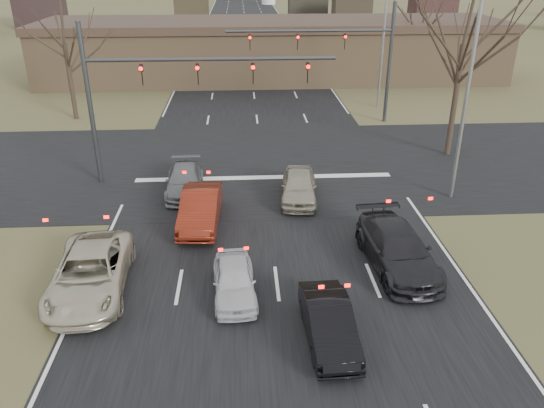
{
  "coord_description": "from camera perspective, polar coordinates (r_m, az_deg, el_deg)",
  "views": [
    {
      "loc": [
        -1.13,
        -12.97,
        10.75
      ],
      "look_at": [
        -0.02,
        5.51,
        2.0
      ],
      "focal_mm": 35.0,
      "sensor_mm": 36.0,
      "label": 1
    }
  ],
  "objects": [
    {
      "name": "streetlight_right_near",
      "position": [
        25.56,
        20.04,
        12.16
      ],
      "size": [
        2.34,
        0.25,
        10.0
      ],
      "color": "gray",
      "rests_on": "ground"
    },
    {
      "name": "car_silver_suv",
      "position": [
        19.56,
        -18.97,
        -7.01
      ],
      "size": [
        2.78,
        5.52,
        1.5
      ],
      "primitive_type": "imported",
      "rotation": [
        0.0,
        0.0,
        0.06
      ],
      "color": "#BEB599",
      "rests_on": "ground"
    },
    {
      "name": "car_red_ahead",
      "position": [
        23.22,
        -7.71,
        -0.46
      ],
      "size": [
        1.8,
        4.63,
        1.5
      ],
      "primitive_type": "imported",
      "rotation": [
        0.0,
        0.0,
        -0.05
      ],
      "color": "maroon",
      "rests_on": "ground"
    },
    {
      "name": "mast_arm_far",
      "position": [
        37.15,
        8.3,
        16.18
      ],
      "size": [
        11.12,
        0.24,
        8.0
      ],
      "color": "#383A3D",
      "rests_on": "ground"
    },
    {
      "name": "building",
      "position": [
        51.7,
        0.09,
        16.31
      ],
      "size": [
        42.4,
        10.4,
        5.3
      ],
      "color": "olive",
      "rests_on": "ground"
    },
    {
      "name": "mast_arm_near",
      "position": [
        26.9,
        -12.41,
        12.54
      ],
      "size": [
        12.12,
        0.24,
        8.0
      ],
      "color": "#383A3D",
      "rests_on": "ground"
    },
    {
      "name": "car_silver_ahead",
      "position": [
        25.36,
        2.9,
        1.92
      ],
      "size": [
        2.1,
        4.28,
        1.4
      ],
      "primitive_type": "imported",
      "rotation": [
        0.0,
        0.0,
        -0.11
      ],
      "color": "#9C967E",
      "rests_on": "ground"
    },
    {
      "name": "car_grey_ahead",
      "position": [
        26.51,
        -9.39,
        2.5
      ],
      "size": [
        1.9,
        4.39,
        1.26
      ],
      "primitive_type": "imported",
      "rotation": [
        0.0,
        0.0,
        0.03
      ],
      "color": "slate",
      "rests_on": "ground"
    },
    {
      "name": "road_cross",
      "position": [
        29.98,
        -1.04,
        4.32
      ],
      "size": [
        200.0,
        14.0,
        0.02
      ],
      "primitive_type": "cube",
      "color": "black",
      "rests_on": "ground"
    },
    {
      "name": "car_white_sedan",
      "position": [
        18.42,
        -4.09,
        -8.18
      ],
      "size": [
        1.64,
        3.65,
        1.22
      ],
      "primitive_type": "imported",
      "rotation": [
        0.0,
        0.0,
        0.06
      ],
      "color": "silver",
      "rests_on": "ground"
    },
    {
      "name": "streetlight_right_far",
      "position": [
        41.64,
        11.7,
        17.69
      ],
      "size": [
        2.34,
        0.25,
        10.0
      ],
      "color": "gray",
      "rests_on": "ground"
    },
    {
      "name": "road_main",
      "position": [
        73.77,
        -2.63,
        16.91
      ],
      "size": [
        14.0,
        300.0,
        0.02
      ],
      "primitive_type": "cube",
      "color": "black",
      "rests_on": "ground"
    },
    {
      "name": "tree_right_far",
      "position": [
        50.75,
        16.12,
        20.11
      ],
      "size": [
        5.4,
        5.4,
        9.0
      ],
      "color": "black",
      "rests_on": "ground"
    },
    {
      "name": "car_black_hatch",
      "position": [
        16.53,
        6.14,
        -12.59
      ],
      "size": [
        1.5,
        3.92,
        1.28
      ],
      "primitive_type": "imported",
      "rotation": [
        0.0,
        0.0,
        0.04
      ],
      "color": "black",
      "rests_on": "ground"
    },
    {
      "name": "car_charcoal_sedan",
      "position": [
        20.44,
        13.35,
        -4.73
      ],
      "size": [
        2.56,
        5.39,
        1.52
      ],
      "primitive_type": "imported",
      "rotation": [
        0.0,
        0.0,
        0.08
      ],
      "color": "black",
      "rests_on": "ground"
    },
    {
      "name": "ground",
      "position": [
        16.89,
        1.24,
        -14.25
      ],
      "size": [
        360.0,
        360.0,
        0.0
      ],
      "primitive_type": "plane",
      "color": "#484826",
      "rests_on": "ground"
    },
    {
      "name": "tree_left_far",
      "position": [
        39.93,
        -21.92,
        18.72
      ],
      "size": [
        5.7,
        5.7,
        9.5
      ],
      "color": "black",
      "rests_on": "ground"
    }
  ]
}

